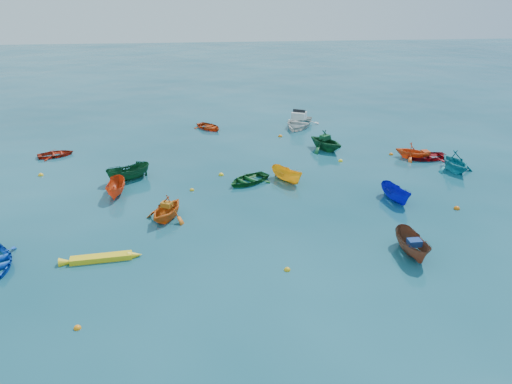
{
  "coord_description": "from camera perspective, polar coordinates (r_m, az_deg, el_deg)",
  "views": [
    {
      "loc": [
        -2.71,
        -23.34,
        13.07
      ],
      "look_at": [
        0.0,
        5.0,
        0.4
      ],
      "focal_mm": 35.0,
      "sensor_mm": 36.0,
      "label": 1
    }
  ],
  "objects": [
    {
      "name": "sampan_blue_far",
      "position": [
        32.16,
        15.59,
        -0.93
      ],
      "size": [
        1.63,
        2.9,
        1.06
      ],
      "primitive_type": "imported",
      "rotation": [
        0.0,
        0.0,
        0.23
      ],
      "color": "#0E10B0",
      "rests_on": "ground"
    },
    {
      "name": "dinghy_green_n",
      "position": [
        40.24,
        7.91,
        4.8
      ],
      "size": [
        4.09,
        4.19,
        1.68
      ],
      "primitive_type": "imported",
      "rotation": [
        0.0,
        0.0,
        0.62
      ],
      "color": "#124F28",
      "rests_on": "ground"
    },
    {
      "name": "dinghy_green_e",
      "position": [
        33.6,
        -0.89,
        1.1
      ],
      "size": [
        3.77,
        3.57,
        0.64
      ],
      "primitive_type": "imported",
      "rotation": [
        0.0,
        0.0,
        -0.95
      ],
      "color": "#135420",
      "rests_on": "ground"
    },
    {
      "name": "buoy_ye_b",
      "position": [
        37.84,
        -23.37,
        1.74
      ],
      "size": [
        0.37,
        0.37,
        0.37
      ],
      "primitive_type": "sphere",
      "color": "yellow",
      "rests_on": "ground"
    },
    {
      "name": "buoy_or_c",
      "position": [
        36.48,
        -15.12,
        2.13
      ],
      "size": [
        0.33,
        0.33,
        0.33
      ],
      "primitive_type": "sphere",
      "color": "orange",
      "rests_on": "ground"
    },
    {
      "name": "sampan_orange_n",
      "position": [
        32.94,
        -15.61,
        -0.32
      ],
      "size": [
        1.06,
        2.79,
        1.08
      ],
      "primitive_type": "imported",
      "rotation": [
        0.0,
        0.0,
        -0.0
      ],
      "color": "#DF4415",
      "rests_on": "ground"
    },
    {
      "name": "buoy_ye_a",
      "position": [
        24.09,
        3.58,
        -8.92
      ],
      "size": [
        0.31,
        0.31,
        0.31
      ],
      "primitive_type": "sphere",
      "color": "gold",
      "rests_on": "ground"
    },
    {
      "name": "tarp_blue_a",
      "position": [
        26.01,
        17.64,
        -5.52
      ],
      "size": [
        0.67,
        0.52,
        0.32
      ],
      "primitive_type": "cube",
      "rotation": [
        0.0,
        0.0,
        0.04
      ],
      "color": "navy",
      "rests_on": "sampan_brown_mid"
    },
    {
      "name": "dinghy_orange_far",
      "position": [
        39.81,
        17.32,
        3.71
      ],
      "size": [
        3.31,
        3.23,
        1.33
      ],
      "primitive_type": "imported",
      "rotation": [
        0.0,
        0.0,
        0.95
      ],
      "color": "#F35516",
      "rests_on": "ground"
    },
    {
      "name": "kayak_yellow",
      "position": [
        25.94,
        -17.23,
        -7.47
      ],
      "size": [
        3.69,
        0.93,
        0.36
      ],
      "primitive_type": null,
      "rotation": [
        0.0,
        0.0,
        1.68
      ],
      "color": "yellow",
      "rests_on": "ground"
    },
    {
      "name": "tarp_green_b",
      "position": [
        39.98,
        7.88,
        6.22
      ],
      "size": [
        0.92,
        0.88,
        0.36
      ],
      "primitive_type": "cube",
      "rotation": [
        0.0,
        0.0,
        0.62
      ],
      "color": "#124824",
      "rests_on": "dinghy_green_n"
    },
    {
      "name": "sampan_brown_mid",
      "position": [
        26.49,
        17.31,
        -6.78
      ],
      "size": [
        1.27,
        3.1,
        1.18
      ],
      "primitive_type": "imported",
      "rotation": [
        0.0,
        0.0,
        0.04
      ],
      "color": "brown",
      "rests_on": "ground"
    },
    {
      "name": "buoy_ye_e",
      "position": [
        37.91,
        9.64,
        3.47
      ],
      "size": [
        0.34,
        0.34,
        0.34
      ],
      "primitive_type": "sphere",
      "color": "yellow",
      "rests_on": "ground"
    },
    {
      "name": "ground",
      "position": [
        26.88,
        1.02,
        -5.1
      ],
      "size": [
        160.0,
        160.0,
        0.0
      ],
      "primitive_type": "plane",
      "color": "#0A3A4A",
      "rests_on": "ground"
    },
    {
      "name": "sampan_yellow_mid",
      "position": [
        33.86,
        3.54,
        1.24
      ],
      "size": [
        2.4,
        2.85,
        1.06
      ],
      "primitive_type": "imported",
      "rotation": [
        0.0,
        0.0,
        0.6
      ],
      "color": "#FFB116",
      "rests_on": "ground"
    },
    {
      "name": "buoy_ye_d",
      "position": [
        34.88,
        -4.01,
        1.93
      ],
      "size": [
        0.37,
        0.37,
        0.37
      ],
      "primitive_type": "sphere",
      "color": "yellow",
      "rests_on": "ground"
    },
    {
      "name": "buoy_or_e",
      "position": [
        43.18,
        2.79,
        6.34
      ],
      "size": [
        0.35,
        0.35,
        0.35
      ],
      "primitive_type": "sphere",
      "color": "orange",
      "rests_on": "ground"
    },
    {
      "name": "buoy_ye_c",
      "position": [
        32.64,
        -7.33,
        0.18
      ],
      "size": [
        0.3,
        0.3,
        0.3
      ],
      "primitive_type": "sphere",
      "color": "gold",
      "rests_on": "ground"
    },
    {
      "name": "dinghy_red_nw",
      "position": [
        41.43,
        -21.88,
        3.83
      ],
      "size": [
        3.11,
        2.65,
        0.55
      ],
      "primitive_type": "imported",
      "rotation": [
        0.0,
        0.0,
        1.9
      ],
      "color": "#AB220E",
      "rests_on": "ground"
    },
    {
      "name": "dinghy_red_far",
      "position": [
        45.54,
        -5.38,
        7.21
      ],
      "size": [
        3.3,
        3.44,
        0.58
      ],
      "primitive_type": "imported",
      "rotation": [
        0.0,
        0.0,
        0.66
      ],
      "color": "#C73C10",
      "rests_on": "ground"
    },
    {
      "name": "buoy_or_b",
      "position": [
        32.21,
        21.95,
        -1.81
      ],
      "size": [
        0.37,
        0.37,
        0.37
      ],
      "primitive_type": "sphere",
      "color": "#D15F0B",
      "rests_on": "ground"
    },
    {
      "name": "dinghy_cyan_se",
      "position": [
        38.34,
        21.66,
        2.3
      ],
      "size": [
        2.87,
        3.23,
        1.56
      ],
      "primitive_type": "imported",
      "rotation": [
        0.0,
        0.0,
        0.12
      ],
      "color": "teal",
      "rests_on": "ground"
    },
    {
      "name": "motorboat_white",
      "position": [
        46.2,
        4.9,
        7.47
      ],
      "size": [
        4.75,
        5.29,
        1.5
      ],
      "primitive_type": "imported",
      "rotation": [
        0.0,
        0.0,
        -0.47
      ],
      "color": "silver",
      "rests_on": "ground"
    },
    {
      "name": "buoy_or_d",
      "position": [
        40.16,
        15.18,
        4.14
      ],
      "size": [
        0.31,
        0.31,
        0.31
      ],
      "primitive_type": "sphere",
      "color": "orange",
      "rests_on": "ground"
    },
    {
      "name": "dinghy_red_ne",
      "position": [
        40.03,
        18.83,
        3.61
      ],
      "size": [
        3.27,
        2.48,
        0.64
      ],
      "primitive_type": "imported",
      "rotation": [
        0.0,
        0.0,
        -1.48
      ],
      "color": "#A30D15",
      "rests_on": "ground"
    },
    {
      "name": "tarp_orange_b",
      "position": [
        39.83,
        18.8,
        4.26
      ],
      "size": [
        0.57,
        0.71,
        0.32
      ],
      "primitive_type": "cube",
      "rotation": [
        0.0,
        0.0,
        -1.48
      ],
      "color": "#B03512",
      "rests_on": "dinghy_red_ne"
    },
    {
      "name": "tarp_orange_a",
      "position": [
        28.8,
        -10.18,
        -1.42
      ],
      "size": [
        0.73,
        0.67,
        0.29
      ],
      "primitive_type": "cube",
      "rotation": [
        0.0,
        0.0,
        -0.46
      ],
      "color": "#B86712",
      "rests_on": "dinghy_orange_w"
    },
    {
      "name": "dinghy_orange_w",
      "position": [
        29.15,
        -10.1,
        -3.05
      ],
      "size": [
        3.47,
        3.65,
        1.5
      ],
      "primitive_type": "imported",
      "rotation": [
        0.0,
        0.0,
        -0.46
      ],
      "color": "orange",
      "rests_on": "ground"
    },
    {
      "name": "sampan_green_far",
      "position": [
        35.05,
        -14.28,
        1.32
      ],
      "size": [
        3.25,
        2.65,
        1.2
      ],
      "primitive_type": "imported",
      "rotation": [
        0.0,
        0.0,
        -1.01
      ],
      "color": "#104724",
      "rests_on": "ground"
    },
    {
      "name": "buoy_or_a",
      "position": [
        21.82,
        -19.73,
        -14.47
      ],
      "size": [
        0.3,
        0.3,
        0.3
      ],
      "primitive_type": "sphere",
      "color": "orange",
      "rests_on": "ground"
    }
  ]
}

